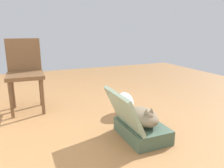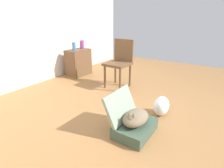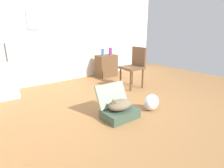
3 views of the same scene
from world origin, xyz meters
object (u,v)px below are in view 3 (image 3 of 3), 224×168
Objects in this scene: vase_short at (111,51)px; chair at (134,65)px; suitcase_base at (120,114)px; side_table at (106,66)px; vase_tall at (103,52)px; cat at (120,105)px; plastic_bag_white at (151,102)px.

chair is at bearing -101.24° from vase_short.
chair is at bearing 38.22° from suitcase_base.
chair is at bearing -94.53° from side_table.
suitcase_base is 2.94× the size of vase_tall.
chair is (0.05, -1.24, -0.20)m from vase_tall.
chair is at bearing 38.08° from cat.
vase_short reaches higher than cat.
vase_short is at bearing 55.56° from suitcase_base.
plastic_bag_white is 1.41m from chair.
vase_tall is at bearing 74.80° from plastic_bag_white.
vase_short is at bearing 4.08° from vase_tall.
vase_short reaches higher than vase_tall.
vase_tall is at bearing -175.92° from vase_short.
side_table is at bearing 58.15° from cat.
chair is (-0.10, -1.27, 0.22)m from side_table.
cat is 2.62× the size of vase_tall.
vase_short reaches higher than suitcase_base.
chair reaches higher than suitcase_base.
vase_tall reaches higher than side_table.
vase_short is 1.30m from chair.
side_table is at bearing 176.77° from vase_short.
chair is at bearing 58.88° from plastic_bag_white.
vase_tall reaches higher than suitcase_base.
cat is 0.65m from plastic_bag_white.
chair reaches higher than vase_tall.
suitcase_base is 2.69× the size of vase_short.
cat is 2.67m from vase_tall.
chair is at bearing -87.72° from vase_tall.
side_table is 0.45m from vase_short.
vase_tall is (0.65, 2.40, 0.59)m from plastic_bag_white.
plastic_bag_white is 2.56m from side_table.
cat is 2.73m from side_table.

